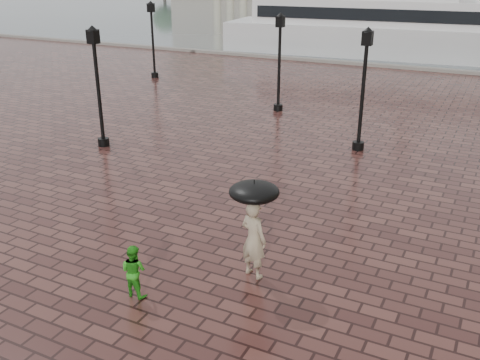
# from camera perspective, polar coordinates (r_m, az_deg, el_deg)

# --- Properties ---
(ground) EXTENTS (300.00, 300.00, 0.00)m
(ground) POSITION_cam_1_polar(r_m,az_deg,el_deg) (11.45, -23.73, -15.36)
(ground) COLOR #361B18
(ground) RESTS_ON ground
(harbour_water) EXTENTS (240.00, 240.00, 0.00)m
(harbour_water) POSITION_cam_1_polar(r_m,az_deg,el_deg) (97.88, 23.10, 16.61)
(harbour_water) COLOR #475156
(harbour_water) RESTS_ON ground
(quay_edge) EXTENTS (80.00, 0.60, 0.30)m
(quay_edge) POSITION_cam_1_polar(r_m,az_deg,el_deg) (38.70, 15.14, 11.56)
(quay_edge) COLOR slate
(quay_edge) RESTS_ON ground
(street_lamps) EXTENTS (21.44, 14.44, 4.40)m
(street_lamps) POSITION_cam_1_polar(r_m,az_deg,el_deg) (25.12, 4.71, 12.23)
(street_lamps) COLOR black
(street_lamps) RESTS_ON ground
(adult_pedestrian) EXTENTS (0.77, 0.61, 1.83)m
(adult_pedestrian) POSITION_cam_1_polar(r_m,az_deg,el_deg) (11.95, 1.46, -6.36)
(adult_pedestrian) COLOR tan
(adult_pedestrian) RESTS_ON ground
(child_pedestrian) EXTENTS (0.59, 0.47, 1.18)m
(child_pedestrian) POSITION_cam_1_polar(r_m,az_deg,el_deg) (11.66, -11.27, -9.47)
(child_pedestrian) COLOR #299B1C
(child_pedestrian) RESTS_ON ground
(ferry_near) EXTENTS (23.67, 7.31, 7.65)m
(ferry_near) POSITION_cam_1_polar(r_m,az_deg,el_deg) (43.62, 14.49, 15.80)
(ferry_near) COLOR silver
(ferry_near) RESTS_ON ground
(umbrella) EXTENTS (1.10, 1.10, 1.18)m
(umbrella) POSITION_cam_1_polar(r_m,az_deg,el_deg) (11.45, 1.52, -1.27)
(umbrella) COLOR black
(umbrella) RESTS_ON ground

